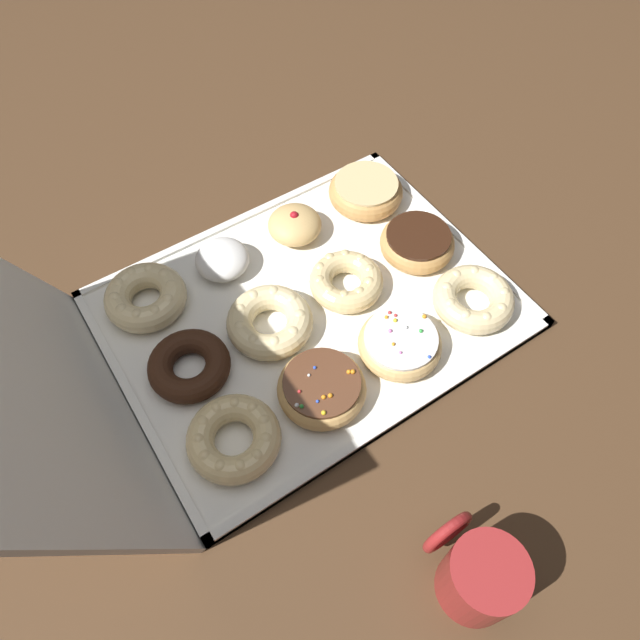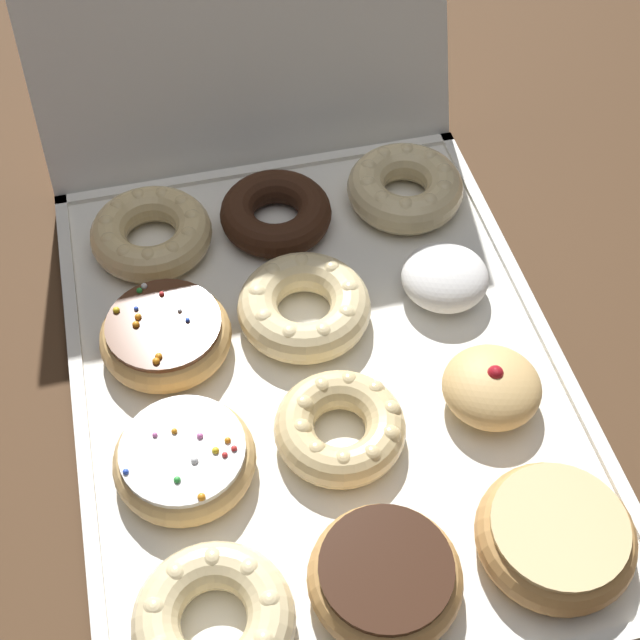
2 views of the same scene
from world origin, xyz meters
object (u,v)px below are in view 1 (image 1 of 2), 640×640
Objects in this scene: cruller_donut_4 at (344,279)px; jelly_filled_donut_5 at (295,225)px; glazed_ring_donut_2 at (366,191)px; cruller_donut_7 at (270,321)px; cruller_donut_0 at (473,299)px; sprinkle_donut_6 at (322,388)px; cruller_donut_9 at (234,438)px; chocolate_frosted_donut_1 at (418,243)px; coffee_mug at (479,575)px; chocolate_cake_ring_donut_10 at (189,365)px; cruller_donut_11 at (145,297)px; powdered_filled_donut_8 at (222,259)px; donut_box at (309,310)px; sprinkle_donut_3 at (400,343)px.

jelly_filled_donut_5 reaches higher than cruller_donut_4.
cruller_donut_7 is at bearing 116.96° from glazed_ring_donut_2.
cruller_donut_0 is 0.29m from cruller_donut_7.
sprinkle_donut_6 reaches higher than cruller_donut_0.
glazed_ring_donut_2 is 1.03× the size of cruller_donut_9.
cruller_donut_0 is 0.19m from cruller_donut_4.
coffee_mug is (-0.41, 0.25, 0.02)m from chocolate_frosted_donut_1.
chocolate_cake_ring_donut_10 is (-0.13, 0.25, -0.01)m from jelly_filled_donut_5.
cruller_donut_0 is at bearing -41.49° from coffee_mug.
cruller_donut_11 is (0.13, 0.39, 0.00)m from chocolate_frosted_donut_1.
sprinkle_donut_6 is (-0.26, 0.12, -0.00)m from jelly_filled_donut_5.
cruller_donut_7 is (-0.13, 0.26, -0.00)m from glazed_ring_donut_2.
chocolate_frosted_donut_1 is at bearing 0.66° from cruller_donut_0.
glazed_ring_donut_2 reaches higher than chocolate_cake_ring_donut_10.
cruller_donut_7 is 0.41m from coffee_mug.
powdered_filled_donut_8 is at bearing 1.24° from sprinkle_donut_6.
cruller_donut_7 is (0.00, 0.06, 0.02)m from donut_box.
cruller_donut_7 is at bearing -136.55° from cruller_donut_11.
cruller_donut_9 reaches higher than chocolate_cake_ring_donut_10.
powdered_filled_donut_8 reaches higher than cruller_donut_7.
cruller_donut_11 is at bearing 0.41° from cruller_donut_9.
cruller_donut_0 is at bearing -122.42° from donut_box.
donut_box is at bearing -90.44° from chocolate_cake_ring_donut_10.
cruller_donut_0 reaches higher than cruller_donut_4.
donut_box is at bearing 94.32° from cruller_donut_4.
sprinkle_donut_6 is at bearing 154.13° from donut_box.
sprinkle_donut_6 reaches higher than cruller_donut_11.
sprinkle_donut_6 reaches higher than donut_box.
powdered_filled_donut_8 is at bearing 89.41° from jelly_filled_donut_5.
sprinkle_donut_6 is 0.99× the size of cruller_donut_9.
cruller_donut_11 reaches higher than chocolate_frosted_donut_1.
glazed_ring_donut_2 is at bearing -71.17° from chocolate_cake_ring_donut_10.
chocolate_cake_ring_donut_10 is (0.13, 0.13, -0.00)m from sprinkle_donut_6.
cruller_donut_7 is (-0.13, 0.12, -0.00)m from jelly_filled_donut_5.
chocolate_frosted_donut_1 is at bearing -46.14° from sprinkle_donut_3.
cruller_donut_0 is at bearing -179.53° from glazed_ring_donut_2.
sprinkle_donut_3 is 1.41× the size of powdered_filled_donut_8.
chocolate_cake_ring_donut_10 reaches higher than donut_box.
cruller_donut_0 is 0.99× the size of cruller_donut_9.
donut_box is 0.41m from coffee_mug.
jelly_filled_donut_5 reaches higher than sprinkle_donut_6.
donut_box is 4.77× the size of sprinkle_donut_6.
cruller_donut_9 is at bearing 89.52° from cruller_donut_0.
coffee_mug is at bearing 157.60° from sprinkle_donut_3.
cruller_donut_0 is 1.02× the size of chocolate_frosted_donut_1.
cruller_donut_4 is 0.29m from cruller_donut_11.
cruller_donut_7 is (0.00, 0.26, -0.00)m from chocolate_frosted_donut_1.
chocolate_cake_ring_donut_10 is 0.43m from coffee_mug.
cruller_donut_11 is at bearing 56.28° from cruller_donut_0.
jelly_filled_donut_5 is 0.69× the size of cruller_donut_7.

